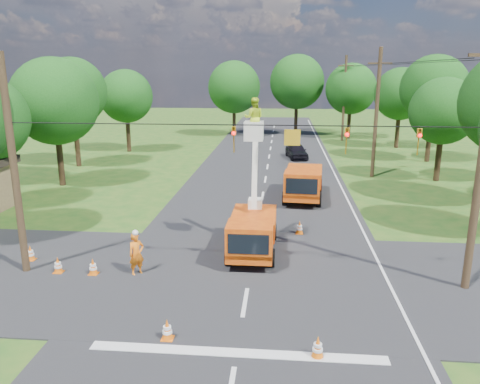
# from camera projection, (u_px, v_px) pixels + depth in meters

# --- Properties ---
(ground) EXTENTS (140.00, 140.00, 0.00)m
(ground) POSITION_uv_depth(u_px,v_px,m) (265.00, 180.00, 36.44)
(ground) COLOR #215218
(ground) RESTS_ON ground
(road_main) EXTENTS (12.00, 100.00, 0.06)m
(road_main) POSITION_uv_depth(u_px,v_px,m) (265.00, 180.00, 36.44)
(road_main) COLOR black
(road_main) RESTS_ON ground
(road_cross) EXTENTS (56.00, 10.00, 0.07)m
(road_cross) POSITION_uv_depth(u_px,v_px,m) (249.00, 280.00, 19.09)
(road_cross) COLOR black
(road_cross) RESTS_ON ground
(stop_bar) EXTENTS (9.00, 0.45, 0.02)m
(stop_bar) POSITION_uv_depth(u_px,v_px,m) (237.00, 354.00, 14.08)
(stop_bar) COLOR silver
(stop_bar) RESTS_ON ground
(edge_line) EXTENTS (0.12, 90.00, 0.02)m
(edge_line) POSITION_uv_depth(u_px,v_px,m) (338.00, 181.00, 35.95)
(edge_line) COLOR silver
(edge_line) RESTS_ON ground
(bucket_truck) EXTENTS (2.18, 5.38, 7.13)m
(bucket_truck) POSITION_uv_depth(u_px,v_px,m) (253.00, 221.00, 21.54)
(bucket_truck) COLOR orange
(bucket_truck) RESTS_ON ground
(second_truck) EXTENTS (2.80, 6.17, 2.24)m
(second_truck) POSITION_uv_depth(u_px,v_px,m) (303.00, 182.00, 30.73)
(second_truck) COLOR orange
(second_truck) RESTS_ON ground
(ground_worker) EXTENTS (0.78, 0.77, 1.82)m
(ground_worker) POSITION_uv_depth(u_px,v_px,m) (136.00, 254.00, 19.36)
(ground_worker) COLOR #FF6115
(ground_worker) RESTS_ON ground
(distant_car) EXTENTS (2.41, 4.42, 1.43)m
(distant_car) POSITION_uv_depth(u_px,v_px,m) (297.00, 151.00, 45.19)
(distant_car) COLOR black
(distant_car) RESTS_ON ground
(traffic_cone_0) EXTENTS (0.38, 0.38, 0.71)m
(traffic_cone_0) POSITION_uv_depth(u_px,v_px,m) (167.00, 330.00, 14.74)
(traffic_cone_0) COLOR orange
(traffic_cone_0) RESTS_ON ground
(traffic_cone_1) EXTENTS (0.38, 0.38, 0.71)m
(traffic_cone_1) POSITION_uv_depth(u_px,v_px,m) (318.00, 347.00, 13.81)
(traffic_cone_1) COLOR orange
(traffic_cone_1) RESTS_ON ground
(traffic_cone_2) EXTENTS (0.38, 0.38, 0.71)m
(traffic_cone_2) POSITION_uv_depth(u_px,v_px,m) (299.00, 227.00, 24.32)
(traffic_cone_2) COLOR orange
(traffic_cone_2) RESTS_ON ground
(traffic_cone_3) EXTENTS (0.38, 0.38, 0.71)m
(traffic_cone_3) POSITION_uv_depth(u_px,v_px,m) (93.00, 267.00, 19.46)
(traffic_cone_3) COLOR orange
(traffic_cone_3) RESTS_ON ground
(traffic_cone_4) EXTENTS (0.38, 0.38, 0.71)m
(traffic_cone_4) POSITION_uv_depth(u_px,v_px,m) (58.00, 265.00, 19.62)
(traffic_cone_4) COLOR orange
(traffic_cone_4) RESTS_ON ground
(traffic_cone_5) EXTENTS (0.38, 0.38, 0.71)m
(traffic_cone_5) POSITION_uv_depth(u_px,v_px,m) (30.00, 253.00, 20.91)
(traffic_cone_5) COLOR orange
(traffic_cone_5) RESTS_ON ground
(traffic_cone_6) EXTENTS (0.38, 0.38, 0.71)m
(traffic_cone_6) POSITION_uv_depth(u_px,v_px,m) (314.00, 188.00, 32.37)
(traffic_cone_6) COLOR orange
(traffic_cone_6) RESTS_ON ground
(pole_right_mid) EXTENTS (1.80, 0.30, 10.00)m
(pole_right_mid) POSITION_uv_depth(u_px,v_px,m) (376.00, 112.00, 36.34)
(pole_right_mid) COLOR #4C3823
(pole_right_mid) RESTS_ON ground
(pole_right_far) EXTENTS (1.80, 0.30, 10.00)m
(pole_right_far) POSITION_uv_depth(u_px,v_px,m) (344.00, 98.00, 55.61)
(pole_right_far) COLOR #4C3823
(pole_right_far) RESTS_ON ground
(pole_left) EXTENTS (0.30, 0.30, 9.00)m
(pole_left) POSITION_uv_depth(u_px,v_px,m) (14.00, 168.00, 18.78)
(pole_left) COLOR #4C3823
(pole_left) RESTS_ON ground
(signal_span) EXTENTS (18.00, 0.29, 1.07)m
(signal_span) POSITION_uv_depth(u_px,v_px,m) (309.00, 137.00, 17.41)
(signal_span) COLOR black
(signal_span) RESTS_ON ground
(tree_left_d) EXTENTS (6.20, 6.20, 9.24)m
(tree_left_d) POSITION_uv_depth(u_px,v_px,m) (55.00, 102.00, 33.30)
(tree_left_d) COLOR #382616
(tree_left_d) RESTS_ON ground
(tree_left_e) EXTENTS (5.80, 5.80, 9.41)m
(tree_left_e) POSITION_uv_depth(u_px,v_px,m) (73.00, 92.00, 40.11)
(tree_left_e) COLOR #382616
(tree_left_e) RESTS_ON ground
(tree_left_f) EXTENTS (5.40, 5.40, 8.40)m
(tree_left_f) POSITION_uv_depth(u_px,v_px,m) (126.00, 96.00, 47.85)
(tree_left_f) COLOR #382616
(tree_left_f) RESTS_ON ground
(tree_right_c) EXTENTS (5.00, 5.00, 7.83)m
(tree_right_c) POSITION_uv_depth(u_px,v_px,m) (443.00, 111.00, 34.91)
(tree_right_c) COLOR #382616
(tree_right_c) RESTS_ON ground
(tree_right_d) EXTENTS (6.00, 6.00, 9.70)m
(tree_right_d) POSITION_uv_depth(u_px,v_px,m) (434.00, 89.00, 42.14)
(tree_right_d) COLOR #382616
(tree_right_d) RESTS_ON ground
(tree_right_e) EXTENTS (5.60, 5.60, 8.63)m
(tree_right_e) POSITION_uv_depth(u_px,v_px,m) (401.00, 94.00, 50.15)
(tree_right_e) COLOR #382616
(tree_right_e) RESTS_ON ground
(tree_far_a) EXTENTS (6.60, 6.60, 9.50)m
(tree_far_a) POSITION_uv_depth(u_px,v_px,m) (234.00, 87.00, 59.40)
(tree_far_a) COLOR #382616
(tree_far_a) RESTS_ON ground
(tree_far_b) EXTENTS (7.00, 7.00, 10.32)m
(tree_far_b) POSITION_uv_depth(u_px,v_px,m) (297.00, 82.00, 60.47)
(tree_far_b) COLOR #382616
(tree_far_b) RESTS_ON ground
(tree_far_c) EXTENTS (6.20, 6.20, 9.18)m
(tree_far_c) POSITION_uv_depth(u_px,v_px,m) (351.00, 89.00, 57.21)
(tree_far_c) COLOR #382616
(tree_far_c) RESTS_ON ground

